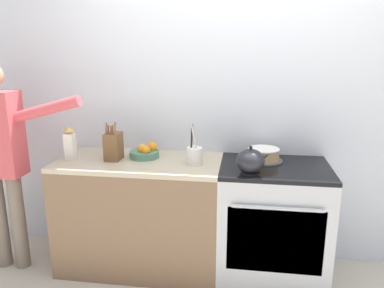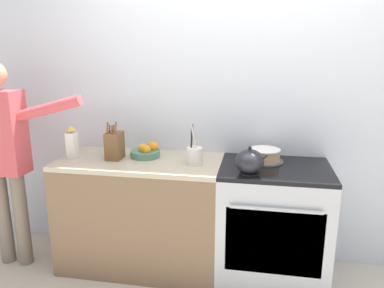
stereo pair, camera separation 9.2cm
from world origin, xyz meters
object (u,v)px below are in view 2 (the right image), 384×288
(stove_range, at_px, (272,223))
(knife_block, at_px, (115,145))
(tea_kettle, at_px, (250,162))
(milk_carton, at_px, (72,143))
(utensil_crock, at_px, (194,155))
(layer_cake, at_px, (264,156))
(fruit_bowl, at_px, (146,152))
(person_baker, at_px, (4,149))

(stove_range, bearing_deg, knife_block, -179.62)
(tea_kettle, distance_m, milk_carton, 1.37)
(knife_block, distance_m, utensil_crock, 0.63)
(layer_cake, xyz_separation_m, fruit_bowl, (-0.91, -0.04, -0.01))
(tea_kettle, relative_size, utensil_crock, 0.76)
(utensil_crock, distance_m, milk_carton, 0.96)
(stove_range, relative_size, tea_kettle, 3.70)
(tea_kettle, relative_size, person_baker, 0.15)
(knife_block, bearing_deg, utensil_crock, -2.79)
(knife_block, xyz_separation_m, person_baker, (-0.83, -0.15, -0.03))
(layer_cake, height_order, tea_kettle, tea_kettle)
(fruit_bowl, bearing_deg, stove_range, -4.71)
(stove_range, height_order, knife_block, knife_block)
(fruit_bowl, xyz_separation_m, milk_carton, (-0.55, -0.13, 0.08))
(knife_block, bearing_deg, stove_range, 0.38)
(utensil_crock, bearing_deg, layer_cake, 17.50)
(tea_kettle, distance_m, utensil_crock, 0.43)
(tea_kettle, xyz_separation_m, utensil_crock, (-0.41, 0.13, -0.01))
(tea_kettle, height_order, knife_block, knife_block)
(knife_block, height_order, person_baker, person_baker)
(knife_block, bearing_deg, tea_kettle, -8.98)
(tea_kettle, distance_m, person_baker, 1.86)
(layer_cake, xyz_separation_m, knife_block, (-1.13, -0.13, 0.06))
(person_baker, bearing_deg, utensil_crock, 10.82)
(layer_cake, relative_size, milk_carton, 1.12)
(person_baker, bearing_deg, knife_block, 16.51)
(stove_range, height_order, person_baker, person_baker)
(utensil_crock, bearing_deg, milk_carton, -179.29)
(layer_cake, xyz_separation_m, person_baker, (-1.96, -0.28, 0.03))
(person_baker, bearing_deg, fruit_bowl, 19.01)
(tea_kettle, bearing_deg, knife_block, 171.02)
(person_baker, bearing_deg, milk_carton, 18.57)
(layer_cake, height_order, fruit_bowl, fruit_bowl)
(tea_kettle, bearing_deg, fruit_bowl, 162.64)
(stove_range, xyz_separation_m, person_baker, (-2.05, -0.16, 0.52))
(fruit_bowl, relative_size, milk_carton, 0.90)
(stove_range, xyz_separation_m, utensil_crock, (-0.59, -0.04, 0.52))
(knife_block, relative_size, person_baker, 0.18)
(tea_kettle, height_order, milk_carton, milk_carton)
(stove_range, xyz_separation_m, knife_block, (-1.21, -0.01, 0.55))
(tea_kettle, height_order, utensil_crock, utensil_crock)
(layer_cake, bearing_deg, person_baker, -171.77)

